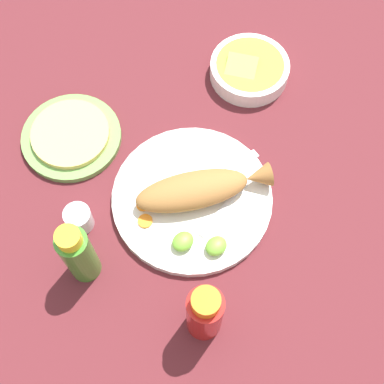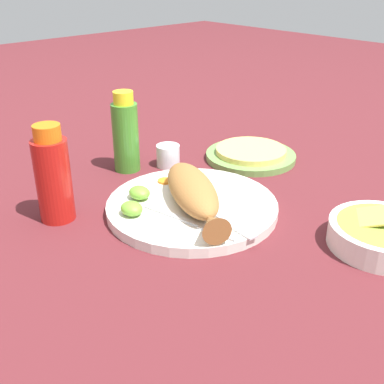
% 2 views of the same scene
% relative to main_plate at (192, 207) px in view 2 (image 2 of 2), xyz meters
% --- Properties ---
extents(ground_plane, '(4.00, 4.00, 0.00)m').
position_rel_main_plate_xyz_m(ground_plane, '(0.00, 0.00, -0.01)').
color(ground_plane, '#561E23').
extents(main_plate, '(0.30, 0.30, 0.02)m').
position_rel_main_plate_xyz_m(main_plate, '(0.00, 0.00, 0.00)').
color(main_plate, silver).
rests_on(main_plate, ground_plane).
extents(fried_fish, '(0.25, 0.18, 0.05)m').
position_rel_main_plate_xyz_m(fried_fish, '(-0.01, 0.01, 0.03)').
color(fried_fish, '#996633').
rests_on(fried_fish, main_plate).
extents(fork_near, '(0.19, 0.03, 0.00)m').
position_rel_main_plate_xyz_m(fork_near, '(-0.08, 0.01, 0.01)').
color(fork_near, silver).
rests_on(fork_near, main_plate).
extents(fork_far, '(0.18, 0.05, 0.00)m').
position_rel_main_plate_xyz_m(fork_far, '(-0.06, 0.05, 0.01)').
color(fork_far, silver).
rests_on(fork_far, main_plate).
extents(carrot_slice_near, '(0.03, 0.03, 0.00)m').
position_rel_main_plate_xyz_m(carrot_slice_near, '(0.08, -0.05, 0.01)').
color(carrot_slice_near, orange).
rests_on(carrot_slice_near, main_plate).
extents(carrot_slice_mid, '(0.03, 0.03, 0.00)m').
position_rel_main_plate_xyz_m(carrot_slice_mid, '(0.10, -0.02, 0.01)').
color(carrot_slice_mid, orange).
rests_on(carrot_slice_mid, main_plate).
extents(lime_wedge_main, '(0.04, 0.04, 0.02)m').
position_rel_main_plate_xyz_m(lime_wedge_main, '(0.08, 0.06, 0.02)').
color(lime_wedge_main, '#6BB233').
rests_on(lime_wedge_main, main_plate).
extents(lime_wedge_side, '(0.04, 0.03, 0.02)m').
position_rel_main_plate_xyz_m(lime_wedge_side, '(0.04, 0.11, 0.02)').
color(lime_wedge_side, '#6BB233').
rests_on(lime_wedge_side, main_plate).
extents(hot_sauce_bottle_red, '(0.06, 0.06, 0.17)m').
position_rel_main_plate_xyz_m(hot_sauce_bottle_red, '(0.14, 0.19, 0.07)').
color(hot_sauce_bottle_red, '#B21914').
rests_on(hot_sauce_bottle_red, ground_plane).
extents(hot_sauce_bottle_green, '(0.05, 0.05, 0.17)m').
position_rel_main_plate_xyz_m(hot_sauce_bottle_green, '(0.23, -0.03, 0.07)').
color(hot_sauce_bottle_green, '#3D8428').
rests_on(hot_sauce_bottle_green, ground_plane).
extents(salt_cup, '(0.05, 0.05, 0.05)m').
position_rel_main_plate_xyz_m(salt_cup, '(0.19, -0.10, 0.01)').
color(salt_cup, silver).
rests_on(salt_cup, ground_plane).
extents(guacamole_bowl, '(0.17, 0.17, 0.05)m').
position_rel_main_plate_xyz_m(guacamole_bowl, '(-0.29, -0.14, 0.01)').
color(guacamole_bowl, white).
rests_on(guacamole_bowl, ground_plane).
extents(tortilla_plate, '(0.20, 0.20, 0.01)m').
position_rel_main_plate_xyz_m(tortilla_plate, '(0.09, -0.26, -0.00)').
color(tortilla_plate, '#6B9E4C').
rests_on(tortilla_plate, ground_plane).
extents(tortilla_stack, '(0.16, 0.16, 0.01)m').
position_rel_main_plate_xyz_m(tortilla_stack, '(0.09, -0.26, 0.01)').
color(tortilla_stack, '#E0C666').
rests_on(tortilla_stack, tortilla_plate).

